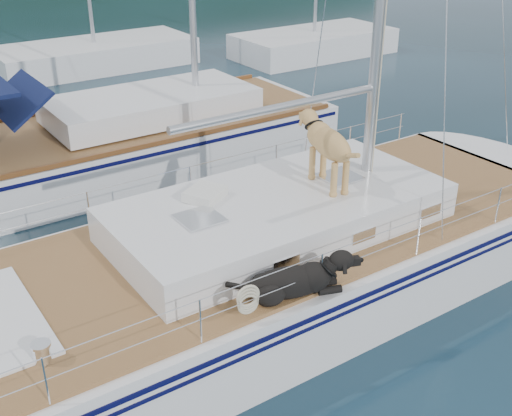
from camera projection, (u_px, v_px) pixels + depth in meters
ground at (237, 311)px, 10.17m from camera, size 120.00×120.00×0.00m
main_sailboat at (242, 272)px, 9.91m from camera, size 12.00×3.95×14.01m
neighbor_sailboat at (112, 147)px, 14.92m from camera, size 11.00×3.50×13.30m
bg_boat_center at (95, 56)px, 23.83m from camera, size 7.20×3.00×11.65m
bg_boat_east at (314, 44)px, 25.63m from camera, size 6.40×3.00×11.65m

